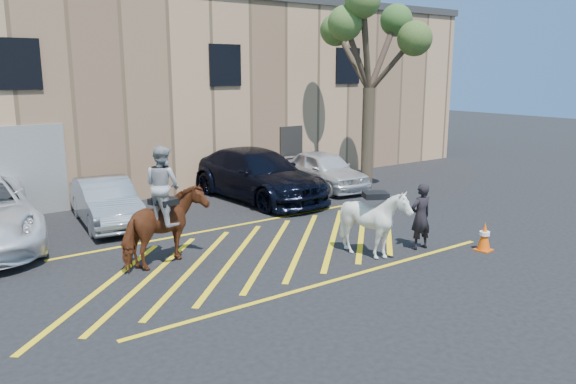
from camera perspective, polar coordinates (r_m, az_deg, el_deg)
ground at (r=14.34m, az=-2.56°, el=-5.69°), size 90.00×90.00×0.00m
car_silver_sedan at (r=17.15m, az=-17.99°, el=-0.96°), size 1.89×4.21×1.34m
car_blue_suv at (r=19.57m, az=-3.15°, el=1.77°), size 2.77×6.06×1.72m
car_white_suv at (r=21.32m, az=3.67°, el=2.24°), size 2.05×4.33×1.43m
handler at (r=14.43m, az=13.33°, el=-2.43°), size 0.65×0.47×1.68m
warehouse at (r=24.58m, az=-18.52°, el=9.85°), size 32.42×10.20×7.30m
hatching_zone at (r=14.11m, az=-1.89°, el=-5.97°), size 12.60×5.12×0.01m
mounted_bay at (r=13.12m, az=-12.47°, el=-2.58°), size 2.30×1.60×2.78m
saddled_white at (r=13.56m, az=8.78°, el=-3.06°), size 1.97×2.04×1.72m
traffic_cone at (r=14.86m, az=19.33°, el=-4.27°), size 0.42×0.42×0.73m
tree at (r=20.90m, az=8.38°, el=15.63°), size 3.99×4.37×7.31m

